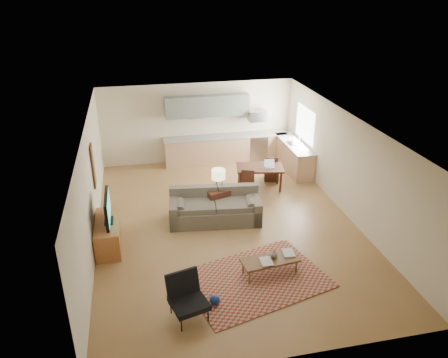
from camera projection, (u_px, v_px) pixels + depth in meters
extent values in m
plane|color=olive|center=(226.00, 224.00, 11.34)|extent=(9.00, 9.00, 0.00)
plane|color=white|center=(227.00, 124.00, 10.20)|extent=(9.00, 9.00, 0.00)
plane|color=beige|center=(198.00, 123.00, 14.76)|extent=(6.50, 0.00, 6.50)
plane|color=beige|center=(288.00, 294.00, 6.78)|extent=(6.50, 0.00, 6.50)
plane|color=beige|center=(90.00, 189.00, 10.16)|extent=(0.00, 9.00, 9.00)
plane|color=beige|center=(348.00, 166.00, 11.39)|extent=(0.00, 9.00, 9.00)
cube|color=#A5A8AD|center=(257.00, 146.00, 15.24)|extent=(0.62, 0.62, 0.90)
cube|color=#A5A8AD|center=(258.00, 116.00, 14.79)|extent=(0.62, 0.40, 0.35)
cube|color=slate|center=(207.00, 106.00, 14.42)|extent=(2.80, 0.34, 0.70)
cube|color=white|center=(305.00, 124.00, 13.96)|extent=(0.02, 1.40, 1.05)
cube|color=maroon|center=(256.00, 279.00, 9.25)|extent=(3.28, 2.66, 0.02)
imported|color=maroon|center=(260.00, 262.00, 9.17)|extent=(0.27, 0.35, 0.03)
imported|color=navy|center=(283.00, 253.00, 9.47)|extent=(0.31, 0.38, 0.03)
imported|color=black|center=(274.00, 254.00, 9.32)|extent=(0.18, 0.18, 0.18)
imported|color=#FEF5C2|center=(293.00, 141.00, 14.05)|extent=(0.09, 0.10, 0.19)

